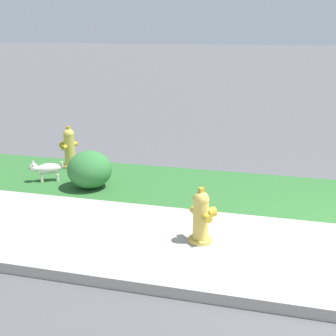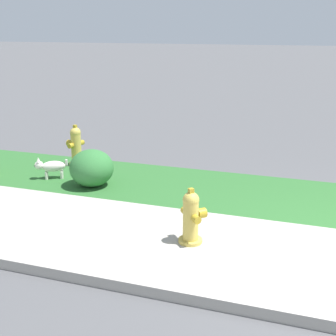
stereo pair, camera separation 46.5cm
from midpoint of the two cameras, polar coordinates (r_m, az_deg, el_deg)
fire_hydrant_near_corner at (r=8.62m, az=-13.48°, el=2.41°), size 0.34×0.38×0.75m
fire_hydrant_across_street at (r=5.48m, az=1.63°, el=-5.97°), size 0.34×0.34×0.68m
small_white_dog at (r=7.98m, az=-16.25°, el=-0.13°), size 0.49×0.36×0.37m
shrub_bush_mid_verge at (r=7.47m, az=-11.32°, el=-0.21°), size 0.70×0.70×0.59m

